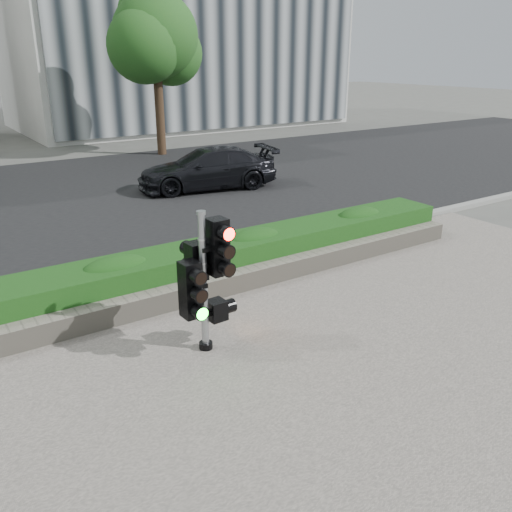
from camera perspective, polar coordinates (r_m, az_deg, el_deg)
name	(u,v)px	position (r m, az deg, el deg)	size (l,w,h in m)	color
ground	(266,348)	(7.76, 1.01, -9.69)	(120.00, 120.00, 0.00)	#51514C
sidewalk	(401,447)	(6.23, 15.00, -18.88)	(16.00, 11.00, 0.03)	#9E9389
road	(66,200)	(16.44, -19.38, 5.57)	(60.00, 13.00, 0.02)	black
curb	(169,274)	(10.21, -9.12, -1.90)	(60.00, 0.25, 0.12)	gray
stone_wall	(201,290)	(9.12, -5.82, -3.58)	(12.00, 0.32, 0.34)	gray
hedge	(183,269)	(9.59, -7.70, -1.32)	(12.00, 1.00, 0.68)	#317724
building_right	(175,16)	(33.99, -8.56, 23.73)	(18.00, 10.00, 12.00)	#B7B7B2
tree_right	(154,39)	(23.04, -10.65, 21.53)	(4.10, 3.58, 6.53)	black
traffic_signal	(204,274)	(7.28, -5.51, -1.95)	(0.69, 0.52, 1.99)	black
car_dark	(207,168)	(16.84, -5.15, 9.16)	(1.72, 4.24, 1.23)	black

